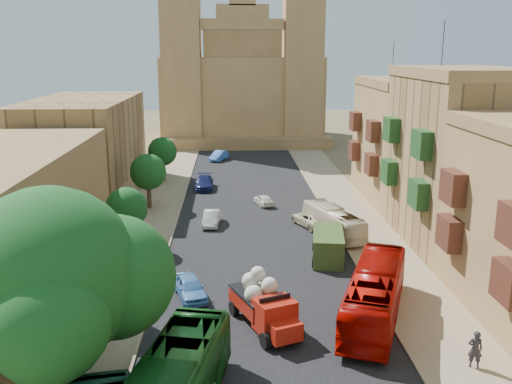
{
  "coord_description": "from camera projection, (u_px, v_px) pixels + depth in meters",
  "views": [
    {
      "loc": [
        -1.99,
        -18.31,
        15.06
      ],
      "look_at": [
        0.0,
        26.0,
        4.0
      ],
      "focal_mm": 40.0,
      "sensor_mm": 36.0,
      "label": 1
    }
  ],
  "objects": [
    {
      "name": "road_surface",
      "position": [
        254.0,
        225.0,
        50.56
      ],
      "size": [
        14.0,
        140.0,
        0.01
      ],
      "primitive_type": "cube",
      "color": "black",
      "rests_on": "ground"
    },
    {
      "name": "sidewalk_east",
      "position": [
        360.0,
        223.0,
        50.97
      ],
      "size": [
        5.0,
        140.0,
        0.01
      ],
      "primitive_type": "cube",
      "color": "#8C785B",
      "rests_on": "ground"
    },
    {
      "name": "sidewalk_west",
      "position": [
        146.0,
        226.0,
        50.14
      ],
      "size": [
        5.0,
        140.0,
        0.01
      ],
      "primitive_type": "cube",
      "color": "#8C785B",
      "rests_on": "ground"
    },
    {
      "name": "kerb_east",
      "position": [
        332.0,
        223.0,
        50.85
      ],
      "size": [
        0.25,
        140.0,
        0.12
      ],
      "primitive_type": "cube",
      "color": "#8C785B",
      "rests_on": "ground"
    },
    {
      "name": "kerb_west",
      "position": [
        175.0,
        225.0,
        50.24
      ],
      "size": [
        0.25,
        140.0,
        0.12
      ],
      "primitive_type": "cube",
      "color": "#8C785B",
      "rests_on": "ground"
    },
    {
      "name": "townhouse_c",
      "position": [
        459.0,
        157.0,
        44.74
      ],
      "size": [
        9.0,
        14.0,
        17.4
      ],
      "color": "#9F7848",
      "rests_on": "ground"
    },
    {
      "name": "townhouse_d",
      "position": [
        405.0,
        139.0,
        58.49
      ],
      "size": [
        9.0,
        14.0,
        15.9
      ],
      "color": "olive",
      "rests_on": "ground"
    },
    {
      "name": "west_wall",
      "position": [
        83.0,
        257.0,
        40.1
      ],
      "size": [
        1.0,
        40.0,
        1.8
      ],
      "primitive_type": "cube",
      "color": "olive",
      "rests_on": "ground"
    },
    {
      "name": "west_building_mid",
      "position": [
        84.0,
        145.0,
        62.14
      ],
      "size": [
        10.0,
        22.0,
        10.0
      ],
      "primitive_type": "cube",
      "color": "#9F7848",
      "rests_on": "ground"
    },
    {
      "name": "church",
      "position": [
        242.0,
        84.0,
        95.38
      ],
      "size": [
        28.0,
        22.5,
        36.3
      ],
      "color": "olive",
      "rests_on": "ground"
    },
    {
      "name": "ficus_tree",
      "position": [
        53.0,
        281.0,
        23.56
      ],
      "size": [
        9.77,
        8.99,
        9.77
      ],
      "color": "#3A2C1D",
      "rests_on": "ground"
    },
    {
      "name": "street_tree_a",
      "position": [
        89.0,
        264.0,
        31.84
      ],
      "size": [
        3.34,
        3.34,
        5.14
      ],
      "color": "#3A2C1D",
      "rests_on": "ground"
    },
    {
      "name": "street_tree_b",
      "position": [
        127.0,
        208.0,
        43.51
      ],
      "size": [
        3.22,
        3.22,
        4.95
      ],
      "color": "#3A2C1D",
      "rests_on": "ground"
    },
    {
      "name": "street_tree_c",
      "position": [
        148.0,
        172.0,
        55.07
      ],
      "size": [
        3.51,
        3.51,
        5.39
      ],
      "color": "#3A2C1D",
      "rests_on": "ground"
    },
    {
      "name": "street_tree_d",
      "position": [
        162.0,
        152.0,
        66.72
      ],
      "size": [
        3.4,
        3.4,
        5.23
      ],
      "color": "#3A2C1D",
      "rests_on": "ground"
    },
    {
      "name": "red_truck",
      "position": [
        265.0,
        303.0,
        31.52
      ],
      "size": [
        4.04,
        5.98,
        3.31
      ],
      "color": "#AB1B0D",
      "rests_on": "ground"
    },
    {
      "name": "olive_pickup",
      "position": [
        328.0,
        246.0,
        42.06
      ],
      "size": [
        2.91,
        5.3,
        2.08
      ],
      "color": "#39541F",
      "rests_on": "ground"
    },
    {
      "name": "bus_red_east",
      "position": [
        375.0,
        294.0,
        32.49
      ],
      "size": [
        6.27,
        11.21,
        3.07
      ],
      "primitive_type": "imported",
      "rotation": [
        0.0,
        0.0,
        2.78
      ],
      "color": "#9E0701",
      "rests_on": "ground"
    },
    {
      "name": "bus_cream_east",
      "position": [
        333.0,
        221.0,
        47.57
      ],
      "size": [
        4.27,
        8.56,
        2.33
      ],
      "primitive_type": "imported",
      "rotation": [
        0.0,
        0.0,
        3.43
      ],
      "color": "beige",
      "rests_on": "ground"
    },
    {
      "name": "car_blue_a",
      "position": [
        190.0,
        287.0,
        35.55
      ],
      "size": [
        2.63,
        4.23,
        1.34
      ],
      "primitive_type": "imported",
      "rotation": [
        0.0,
        0.0,
        0.29
      ],
      "color": "#5292D1",
      "rests_on": "ground"
    },
    {
      "name": "car_white_a",
      "position": [
        211.0,
        218.0,
        50.33
      ],
      "size": [
        1.6,
        3.92,
        1.26
      ],
      "primitive_type": "imported",
      "rotation": [
        0.0,
        0.0,
        -0.07
      ],
      "color": "silver",
      "rests_on": "ground"
    },
    {
      "name": "car_cream",
      "position": [
        311.0,
        219.0,
        50.08
      ],
      "size": [
        3.72,
        5.01,
        1.26
      ],
      "primitive_type": "imported",
      "rotation": [
        0.0,
        0.0,
        3.55
      ],
      "color": "beige",
      "rests_on": "ground"
    },
    {
      "name": "car_dkblue",
      "position": [
        204.0,
        183.0,
        63.53
      ],
      "size": [
        1.96,
        4.81,
        1.39
      ],
      "primitive_type": "imported",
      "rotation": [
        0.0,
        0.0,
        0.0
      ],
      "color": "#141B4D",
      "rests_on": "ground"
    },
    {
      "name": "car_white_b",
      "position": [
        264.0,
        200.0,
        56.86
      ],
      "size": [
        2.14,
        3.4,
        1.08
      ],
      "primitive_type": "imported",
      "rotation": [
        0.0,
        0.0,
        3.44
      ],
      "color": "white",
      "rests_on": "ground"
    },
    {
      "name": "car_blue_b",
      "position": [
        219.0,
        156.0,
        80.02
      ],
      "size": [
        2.84,
        4.29,
        1.34
      ],
      "primitive_type": "imported",
      "rotation": [
        0.0,
        0.0,
        -0.39
      ],
      "color": "#3C78D2",
      "rests_on": "ground"
    },
    {
      "name": "pedestrian_a",
      "position": [
        475.0,
        349.0,
        27.64
      ],
      "size": [
        0.78,
        0.59,
        1.93
      ],
      "primitive_type": "imported",
      "rotation": [
        0.0,
        0.0,
        2.95
      ],
      "color": "#29252C",
      "rests_on": "ground"
    },
    {
      "name": "pedestrian_c",
      "position": [
        373.0,
        266.0,
        38.33
      ],
      "size": [
        0.48,
        1.11,
        1.88
      ],
      "primitive_type": "imported",
      "rotation": [
        0.0,
        0.0,
        4.73
      ],
      "color": "#3C3C3D",
      "rests_on": "ground"
    }
  ]
}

